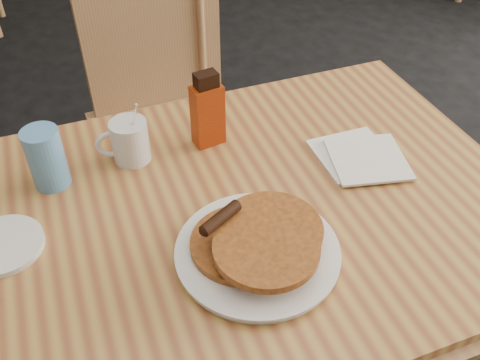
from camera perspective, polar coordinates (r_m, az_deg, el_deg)
name	(u,v)px	position (r m, az deg, el deg)	size (l,w,h in m)	color
main_table	(225,224)	(1.08, -1.64, -4.70)	(1.33, 0.97, 0.75)	#AC803D
chair_main_far	(162,92)	(1.73, -8.35, 9.25)	(0.50, 0.50, 0.98)	#9D794A
pancake_plate	(258,247)	(0.96, 1.93, -7.12)	(0.30, 0.30, 0.09)	silver
coffee_mug	(129,141)	(1.17, -11.77, 4.15)	(0.11, 0.08, 0.15)	silver
syrup_bottle	(208,112)	(1.18, -3.48, 7.30)	(0.07, 0.06, 0.18)	maroon
napkin_stack	(360,157)	(1.20, 12.73, 2.43)	(0.19, 0.20, 0.01)	white
blue_tumbler	(46,158)	(1.14, -19.97, 2.21)	(0.07, 0.07, 0.13)	#518ABD
side_saucer	(2,246)	(1.07, -24.01, -6.41)	(0.15, 0.15, 0.01)	silver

